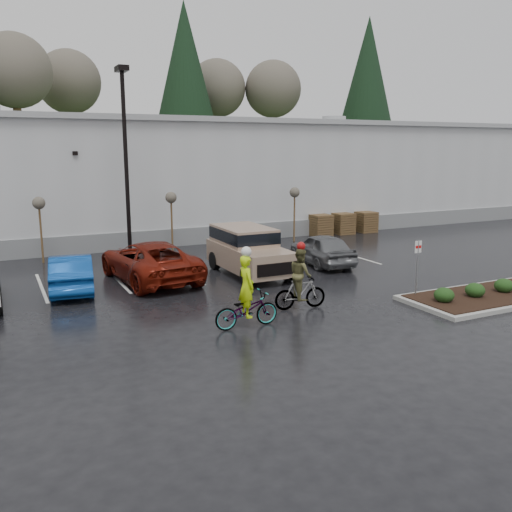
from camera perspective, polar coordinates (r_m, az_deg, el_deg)
name	(u,v)px	position (r m, az deg, el deg)	size (l,w,h in m)	color
ground	(332,314)	(18.51, 8.03, -6.03)	(120.00, 120.00, 0.00)	black
warehouse	(152,175)	(37.96, -10.85, 8.40)	(60.50, 15.50, 7.20)	#B6B8BB
wooded_ridge	(94,171)	(60.47, -16.67, 8.56)	(80.00, 25.00, 6.00)	#203918
lamppost	(125,143)	(27.25, -13.61, 11.46)	(0.50, 1.00, 9.22)	black
sapling_west	(39,207)	(27.80, -21.87, 4.85)	(0.60, 0.60, 3.20)	#482C1D
sapling_mid	(171,201)	(28.99, -8.93, 5.76)	(0.60, 0.60, 3.20)	#482C1D
sapling_east	(295,195)	(32.00, 4.09, 6.39)	(0.60, 0.60, 3.20)	#482C1D
pallet_stack_a	(321,225)	(34.38, 6.82, 3.24)	(1.20, 1.20, 1.35)	#482C1D
pallet_stack_b	(343,224)	(35.32, 9.14, 3.39)	(1.20, 1.20, 1.35)	#482C1D
pallet_stack_c	(366,222)	(36.38, 11.47, 3.54)	(1.20, 1.20, 1.35)	#482C1D
curb_island	(503,294)	(22.41, 24.58, -3.69)	(8.00, 3.00, 0.15)	gray
mulch_bed	(503,292)	(22.39, 24.60, -3.45)	(7.60, 2.60, 0.04)	black
shrub_a	(444,295)	(20.15, 19.19, -3.90)	(0.70, 0.70, 0.52)	#153813
shrub_b	(475,290)	(21.21, 22.06, -3.35)	(0.70, 0.70, 0.52)	#153813
shrub_c	(504,286)	(22.33, 24.65, -2.85)	(0.70, 0.70, 0.52)	#153813
fire_lane_sign	(417,261)	(20.62, 16.63, -0.56)	(0.30, 0.05, 2.20)	gray
car_blue	(71,273)	(22.18, -18.87, -1.67)	(1.54, 4.41, 1.45)	navy
car_red	(149,261)	(23.06, -11.15, -0.51)	(2.77, 6.01, 1.67)	maroon
suv_tan	(249,252)	(23.61, -0.71, 0.47)	(2.20, 5.10, 2.06)	#9D816A
car_grey	(322,249)	(25.92, 6.94, 0.75)	(1.78, 4.41, 1.50)	slate
cyclist_hivis	(246,303)	(16.78, -1.01, -4.97)	(2.11, 0.75, 2.56)	#3F3F44
cyclist_olive	(300,285)	(18.70, 4.70, -3.04)	(1.86, 0.92, 2.36)	#3F3F44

